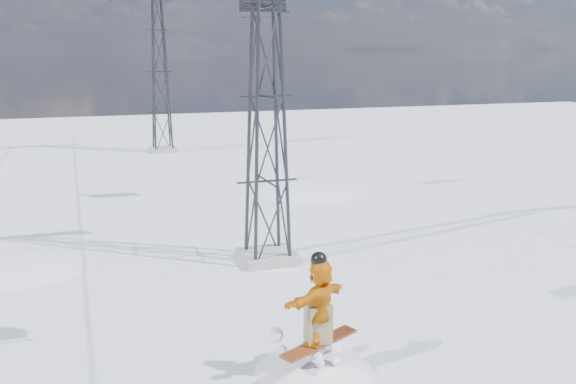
% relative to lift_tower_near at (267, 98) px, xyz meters
% --- Properties ---
extents(ground, '(120.00, 120.00, 0.00)m').
position_rel_lift_tower_near_xyz_m(ground, '(-0.80, -8.00, -5.47)').
color(ground, white).
rests_on(ground, ground).
extents(snow_terrain, '(39.00, 37.00, 22.00)m').
position_rel_lift_tower_near_xyz_m(snow_terrain, '(-5.57, 13.24, -15.06)').
color(snow_terrain, white).
rests_on(snow_terrain, ground).
extents(lift_tower_near, '(5.20, 1.80, 11.43)m').
position_rel_lift_tower_near_xyz_m(lift_tower_near, '(0.00, 0.00, 0.00)').
color(lift_tower_near, '#999999').
rests_on(lift_tower_near, ground).
extents(lift_tower_far, '(5.20, 1.80, 11.43)m').
position_rel_lift_tower_near_xyz_m(lift_tower_far, '(0.00, 25.00, 0.00)').
color(lift_tower_far, '#999999').
rests_on(lift_tower_far, ground).
extents(lift_chair_mid, '(2.09, 0.60, 2.59)m').
position_rel_lift_tower_near_xyz_m(lift_chair_mid, '(2.20, 7.57, 3.31)').
color(lift_chair_mid, black).
rests_on(lift_chair_mid, ground).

